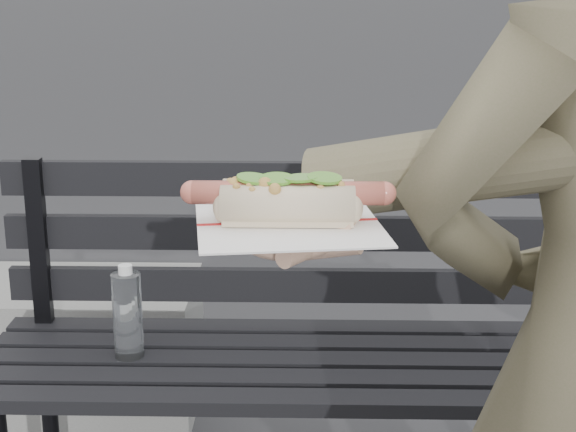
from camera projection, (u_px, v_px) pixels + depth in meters
park_bench at (319, 326)px, 1.98m from camera, size 1.50×0.44×0.88m
held_hotdog at (466, 171)px, 0.98m from camera, size 0.63×0.32×0.20m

